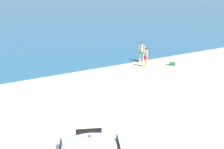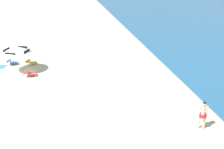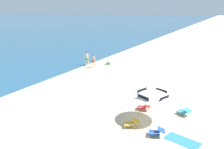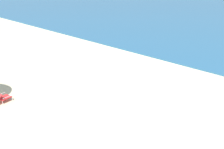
{
  "view_description": "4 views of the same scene",
  "coord_description": "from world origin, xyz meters",
  "px_view_note": "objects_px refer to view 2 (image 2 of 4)",
  "views": [
    {
      "loc": [
        -8.5,
        -3.85,
        6.27
      ],
      "look_at": [
        -1.3,
        8.91,
        1.25
      ],
      "focal_mm": 41.12,
      "sensor_mm": 36.0,
      "label": 1
    },
    {
      "loc": [
        14.05,
        5.9,
        7.77
      ],
      "look_at": [
        -0.84,
        8.68,
        1.34
      ],
      "focal_mm": 41.23,
      "sensor_mm": 36.0,
      "label": 2
    },
    {
      "loc": [
        -18.17,
        -1.37,
        6.61
      ],
      "look_at": [
        -1.25,
        7.31,
        1.13
      ],
      "focal_mm": 35.24,
      "sensor_mm": 36.0,
      "label": 3
    },
    {
      "loc": [
        9.04,
        -3.67,
        7.14
      ],
      "look_at": [
        -0.93,
        7.15,
        1.33
      ],
      "focal_mm": 50.39,
      "sensor_mm": 36.0,
      "label": 4
    }
  ],
  "objects_px": {
    "person_standing_beside": "(203,113)",
    "lounge_chair_under_umbrella": "(12,62)",
    "beach_umbrella_striped_main": "(16,50)",
    "lounge_chair_beside_umbrella": "(31,62)",
    "lounge_chair_spare_folded": "(30,73)"
  },
  "relations": [
    {
      "from": "person_standing_beside",
      "to": "lounge_chair_under_umbrella",
      "type": "bearing_deg",
      "value": -135.86
    },
    {
      "from": "beach_umbrella_striped_main",
      "to": "person_standing_beside",
      "type": "bearing_deg",
      "value": 46.48
    },
    {
      "from": "lounge_chair_beside_umbrella",
      "to": "person_standing_beside",
      "type": "bearing_deg",
      "value": 40.51
    },
    {
      "from": "lounge_chair_under_umbrella",
      "to": "lounge_chair_beside_umbrella",
      "type": "distance_m",
      "value": 1.61
    },
    {
      "from": "beach_umbrella_striped_main",
      "to": "lounge_chair_under_umbrella",
      "type": "xyz_separation_m",
      "value": [
        -1.67,
        -0.81,
        -1.56
      ]
    },
    {
      "from": "beach_umbrella_striped_main",
      "to": "lounge_chair_spare_folded",
      "type": "height_order",
      "value": "beach_umbrella_striped_main"
    },
    {
      "from": "lounge_chair_beside_umbrella",
      "to": "lounge_chair_spare_folded",
      "type": "bearing_deg",
      "value": 3.21
    },
    {
      "from": "lounge_chair_beside_umbrella",
      "to": "lounge_chair_under_umbrella",
      "type": "bearing_deg",
      "value": -100.59
    },
    {
      "from": "beach_umbrella_striped_main",
      "to": "lounge_chair_beside_umbrella",
      "type": "xyz_separation_m",
      "value": [
        -1.37,
        0.77,
        -1.56
      ]
    },
    {
      "from": "beach_umbrella_striped_main",
      "to": "lounge_chair_beside_umbrella",
      "type": "bearing_deg",
      "value": 150.73
    },
    {
      "from": "lounge_chair_beside_umbrella",
      "to": "lounge_chair_spare_folded",
      "type": "relative_size",
      "value": 1.09
    },
    {
      "from": "lounge_chair_under_umbrella",
      "to": "person_standing_beside",
      "type": "height_order",
      "value": "person_standing_beside"
    },
    {
      "from": "lounge_chair_beside_umbrella",
      "to": "person_standing_beside",
      "type": "relative_size",
      "value": 0.65
    },
    {
      "from": "beach_umbrella_striped_main",
      "to": "lounge_chair_under_umbrella",
      "type": "distance_m",
      "value": 2.42
    },
    {
      "from": "lounge_chair_beside_umbrella",
      "to": "lounge_chair_spare_folded",
      "type": "xyz_separation_m",
      "value": [
        2.53,
        0.14,
        -0.0
      ]
    }
  ]
}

